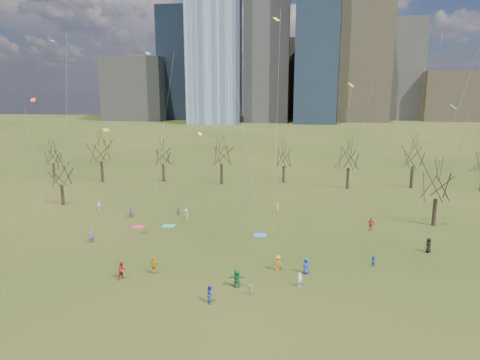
# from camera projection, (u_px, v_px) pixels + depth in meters

# --- Properties ---
(ground) EXTENTS (500.00, 500.00, 0.00)m
(ground) POSITION_uv_depth(u_px,v_px,m) (226.00, 270.00, 44.19)
(ground) COLOR black
(ground) RESTS_ON ground
(downtown_skyline) EXTENTS (212.50, 78.00, 118.00)m
(downtown_skyline) POSITION_uv_depth(u_px,v_px,m) (278.00, 51.00, 240.75)
(downtown_skyline) COLOR slate
(downtown_skyline) RESTS_ON ground
(bare_tree_row) EXTENTS (113.04, 29.80, 9.50)m
(bare_tree_row) POSITION_uv_depth(u_px,v_px,m) (256.00, 156.00, 79.05)
(bare_tree_row) COLOR black
(bare_tree_row) RESTS_ON ground
(blanket_teal) EXTENTS (1.60, 1.50, 0.03)m
(blanket_teal) POSITION_uv_depth(u_px,v_px,m) (169.00, 226.00, 58.40)
(blanket_teal) COLOR #178E7E
(blanket_teal) RESTS_ON ground
(blanket_navy) EXTENTS (1.60, 1.50, 0.03)m
(blanket_navy) POSITION_uv_depth(u_px,v_px,m) (260.00, 235.00, 54.72)
(blanket_navy) COLOR blue
(blanket_navy) RESTS_ON ground
(blanket_crimson) EXTENTS (1.60, 1.50, 0.03)m
(blanket_crimson) POSITION_uv_depth(u_px,v_px,m) (138.00, 227.00, 57.98)
(blanket_crimson) COLOR #AD2243
(blanket_crimson) RESTS_ON ground
(person_0) EXTENTS (0.91, 0.70, 1.64)m
(person_0) POSITION_uv_depth(u_px,v_px,m) (306.00, 266.00, 43.22)
(person_0) COLOR #223C97
(person_0) RESTS_ON ground
(person_1) EXTENTS (0.61, 0.61, 1.43)m
(person_1) POSITION_uv_depth(u_px,v_px,m) (300.00, 280.00, 40.36)
(person_1) COLOR white
(person_1) RESTS_ON ground
(person_2) EXTENTS (1.07, 1.14, 1.86)m
(person_2) POSITION_uv_depth(u_px,v_px,m) (122.00, 270.00, 41.94)
(person_2) COLOR #A62117
(person_2) RESTS_ON ground
(person_3) EXTENTS (0.66, 0.75, 1.01)m
(person_3) POSITION_uv_depth(u_px,v_px,m) (251.00, 290.00, 38.83)
(person_3) COLOR slate
(person_3) RESTS_ON ground
(person_4) EXTENTS (1.16, 0.76, 1.84)m
(person_4) POSITION_uv_depth(u_px,v_px,m) (154.00, 266.00, 43.10)
(person_4) COLOR orange
(person_4) RESTS_ON ground
(person_5) EXTENTS (1.74, 0.82, 1.80)m
(person_5) POSITION_uv_depth(u_px,v_px,m) (237.00, 278.00, 40.23)
(person_5) COLOR #1B7B3E
(person_5) RESTS_ON ground
(person_6) EXTENTS (1.00, 0.91, 1.72)m
(person_6) POSITION_uv_depth(u_px,v_px,m) (429.00, 245.00, 48.84)
(person_6) COLOR black
(person_6) RESTS_ON ground
(person_7) EXTENTS (0.67, 0.78, 1.80)m
(person_7) POSITION_uv_depth(u_px,v_px,m) (91.00, 236.00, 51.93)
(person_7) COLOR #804B96
(person_7) RESTS_ON ground
(person_8) EXTENTS (0.72, 0.72, 1.18)m
(person_8) POSITION_uv_depth(u_px,v_px,m) (373.00, 261.00, 44.99)
(person_8) COLOR #264EA6
(person_8) RESTS_ON ground
(person_9) EXTENTS (1.11, 1.02, 1.50)m
(person_9) POSITION_uv_depth(u_px,v_px,m) (186.00, 214.00, 61.23)
(person_9) COLOR silver
(person_9) RESTS_ON ground
(person_10) EXTENTS (1.06, 0.49, 1.77)m
(person_10) POSITION_uv_depth(u_px,v_px,m) (371.00, 224.00, 56.37)
(person_10) COLOR red
(person_10) RESTS_ON ground
(person_11) EXTENTS (1.54, 1.37, 1.69)m
(person_11) POSITION_uv_depth(u_px,v_px,m) (131.00, 212.00, 62.23)
(person_11) COLOR slate
(person_11) RESTS_ON ground
(person_12) EXTENTS (0.72, 0.80, 1.37)m
(person_12) POSITION_uv_depth(u_px,v_px,m) (278.00, 206.00, 65.54)
(person_12) COLOR gold
(person_12) RESTS_ON ground
(person_13) EXTENTS (0.68, 0.68, 1.59)m
(person_13) POSITION_uv_depth(u_px,v_px,m) (178.00, 210.00, 63.38)
(person_13) COLOR #197152
(person_13) RESTS_ON ground
(person_14) EXTENTS (0.68, 0.84, 1.65)m
(person_14) POSITION_uv_depth(u_px,v_px,m) (210.00, 294.00, 37.34)
(person_14) COLOR #263FA5
(person_14) RESTS_ON ground
(person_15) EXTENTS (1.17, 0.83, 1.65)m
(person_15) POSITION_uv_depth(u_px,v_px,m) (278.00, 263.00, 43.92)
(person_15) COLOR orange
(person_15) RESTS_ON ground
(person_16) EXTENTS (0.84, 1.03, 1.64)m
(person_16) POSITION_uv_depth(u_px,v_px,m) (99.00, 207.00, 65.01)
(person_16) COLOR silver
(person_16) RESTS_ON ground
(kites_airborne) EXTENTS (60.61, 35.35, 34.18)m
(kites_airborne) POSITION_uv_depth(u_px,v_px,m) (254.00, 119.00, 57.86)
(kites_airborne) COLOR orange
(kites_airborne) RESTS_ON ground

